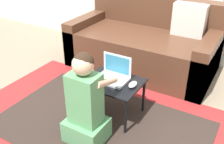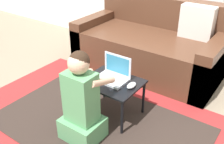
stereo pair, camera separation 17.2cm
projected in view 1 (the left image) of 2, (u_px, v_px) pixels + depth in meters
name	position (u px, v px, depth m)	size (l,w,h in m)	color
ground_plane	(94.00, 123.00, 2.32)	(16.00, 16.00, 0.00)	#7F705B
area_rug	(101.00, 125.00, 2.29)	(2.49, 1.53, 0.01)	maroon
couch	(145.00, 44.00, 3.16)	(1.69, 0.91, 0.80)	#4C2D1E
laptop_desk	(113.00, 86.00, 2.29)	(0.50, 0.40, 0.35)	black
laptop	(113.00, 76.00, 2.29)	(0.28, 0.20, 0.21)	#B7BCC6
computer_mouse	(133.00, 84.00, 2.19)	(0.06, 0.11, 0.04)	#B2B7C1
person_seated	(86.00, 104.00, 1.99)	(0.31, 0.40, 0.77)	#518E5B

